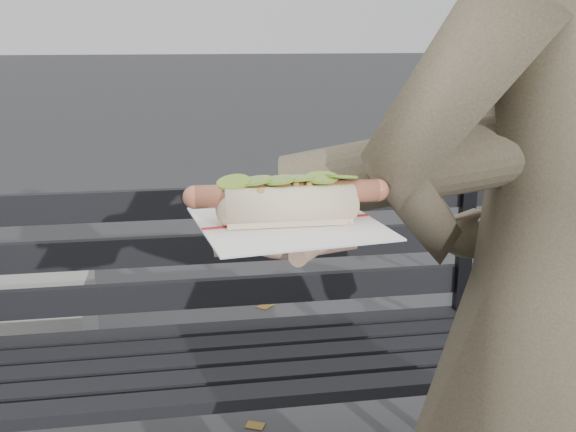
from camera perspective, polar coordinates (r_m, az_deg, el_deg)
name	(u,v)px	position (r m, az deg, el deg)	size (l,w,h in m)	color
park_bench	(231,328)	(1.79, -4.87, -9.44)	(1.50, 0.44, 0.88)	black
person	(557,339)	(1.03, 21.80, -9.68)	(0.62, 0.41, 1.71)	#433C2D
held_hotdog	(436,169)	(0.84, 12.44, 3.88)	(0.63, 0.31, 0.20)	#433C2D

